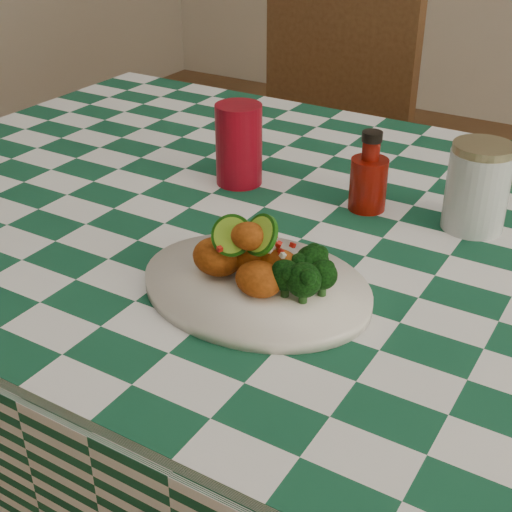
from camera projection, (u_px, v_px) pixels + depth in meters
The scene contains 8 objects.
dining_table at pixel (311, 414), 1.30m from camera, with size 1.66×1.06×0.79m, color #134A30, non-canonical shape.
plate at pixel (256, 287), 0.92m from camera, with size 0.31×0.24×0.02m, color silver, non-canonical shape.
fried_chicken_pile at pixel (252, 252), 0.90m from camera, with size 0.13×0.09×0.08m, color #A94710, non-canonical shape.
broccoli_side at pixel (312, 274), 0.88m from camera, with size 0.07×0.07×0.05m, color black, non-canonical shape.
red_tumbler at pixel (239, 145), 1.20m from camera, with size 0.08×0.08×0.14m, color maroon.
ketchup_bottle at pixel (369, 171), 1.12m from camera, with size 0.06×0.06×0.13m, color #6E0D05, non-canonical shape.
mason_jar at pixel (478, 187), 1.06m from camera, with size 0.09×0.09×0.13m, color #B2BCBA, non-canonical shape.
wooden_chair_left at pixel (296, 178), 1.96m from camera, with size 0.46×0.48×1.01m, color #472814, non-canonical shape.
Camera 1 is at (0.42, -0.90, 1.29)m, focal length 50.00 mm.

